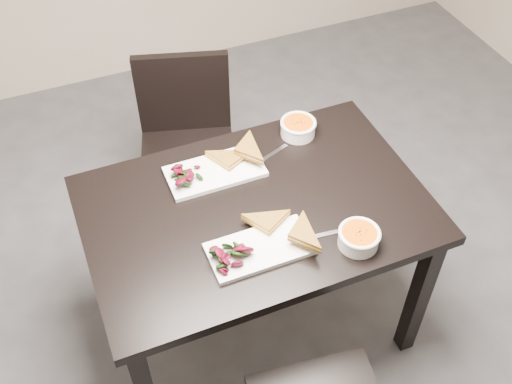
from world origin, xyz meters
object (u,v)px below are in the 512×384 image
chair_far (187,137)px  plate_far (215,172)px  plate_near (260,249)px  table (256,224)px  soup_bowl_near (359,237)px  soup_bowl_far (298,127)px

chair_far → plate_far: 0.60m
chair_far → plate_near: chair_far is taller
plate_near → chair_far: bearing=88.6°
chair_far → plate_near: (-0.02, -0.93, 0.27)m
table → chair_far: chair_far is taller
plate_near → soup_bowl_near: bearing=-17.6°
chair_far → table: bearing=-70.6°
plate_near → soup_bowl_near: soup_bowl_near is taller
table → chair_far: (-0.04, 0.74, -0.17)m
plate_near → table: bearing=71.5°
chair_far → soup_bowl_near: bearing=-58.0°
soup_bowl_near → soup_bowl_far: same height
plate_near → soup_bowl_near: 0.33m
soup_bowl_near → plate_far: 0.59m
plate_near → plate_far: same height
chair_far → plate_far: bearing=-77.7°
table → soup_bowl_near: size_ratio=8.55×
table → soup_bowl_near: (0.25, -0.29, 0.13)m
table → plate_far: bearing=110.7°
chair_far → plate_far: (-0.04, -0.53, 0.27)m
soup_bowl_far → plate_near: bearing=-126.9°
plate_near → plate_far: (-0.02, 0.40, 0.00)m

